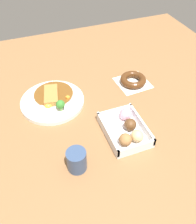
{
  "coord_description": "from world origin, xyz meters",
  "views": [
    {
      "loc": [
        -0.59,
        0.25,
        0.68
      ],
      "look_at": [
        0.02,
        0.02,
        0.03
      ],
      "focal_mm": 38.01,
      "sensor_mm": 36.0,
      "label": 1
    }
  ],
  "objects_px": {
    "donut_box": "(127,130)",
    "coffee_mug": "(77,160)",
    "chocolate_ring_donut": "(133,80)",
    "curry_plate": "(53,100)"
  },
  "relations": [
    {
      "from": "donut_box",
      "to": "coffee_mug",
      "type": "bearing_deg",
      "value": 109.19
    },
    {
      "from": "donut_box",
      "to": "coffee_mug",
      "type": "xyz_separation_m",
      "value": [
        -0.07,
        0.21,
        0.02
      ]
    },
    {
      "from": "donut_box",
      "to": "chocolate_ring_donut",
      "type": "distance_m",
      "value": 0.31
    },
    {
      "from": "coffee_mug",
      "to": "curry_plate",
      "type": "bearing_deg",
      "value": 0.64
    },
    {
      "from": "curry_plate",
      "to": "coffee_mug",
      "type": "bearing_deg",
      "value": -179.36
    },
    {
      "from": "curry_plate",
      "to": "donut_box",
      "type": "xyz_separation_m",
      "value": [
        -0.26,
        -0.22,
        0.01
      ]
    },
    {
      "from": "chocolate_ring_donut",
      "to": "coffee_mug",
      "type": "distance_m",
      "value": 0.51
    },
    {
      "from": "curry_plate",
      "to": "donut_box",
      "type": "relative_size",
      "value": 1.33
    },
    {
      "from": "curry_plate",
      "to": "donut_box",
      "type": "bearing_deg",
      "value": -140.65
    },
    {
      "from": "curry_plate",
      "to": "chocolate_ring_donut",
      "type": "distance_m",
      "value": 0.38
    }
  ]
}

